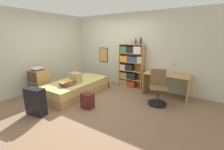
# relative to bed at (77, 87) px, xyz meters

# --- Properties ---
(ground_plane) EXTENTS (14.00, 14.00, 0.00)m
(ground_plane) POSITION_rel_bed_xyz_m (0.70, -0.02, -0.21)
(ground_plane) COLOR #84664C
(wall_back) EXTENTS (10.00, 0.09, 2.60)m
(wall_back) POSITION_rel_bed_xyz_m (0.69, 1.71, 1.09)
(wall_back) COLOR beige
(wall_back) RESTS_ON ground_plane
(wall_left) EXTENTS (0.06, 10.00, 2.60)m
(wall_left) POSITION_rel_bed_xyz_m (-1.40, -0.02, 1.09)
(wall_left) COLOR beige
(wall_left) RESTS_ON ground_plane
(bed) EXTENTS (1.08, 2.10, 0.43)m
(bed) POSITION_rel_bed_xyz_m (0.00, 0.00, 0.00)
(bed) COLOR tan
(bed) RESTS_ON ground_plane
(handbag) EXTENTS (0.36, 0.22, 0.48)m
(handbag) POSITION_rel_bed_xyz_m (0.10, -0.13, 0.38)
(handbag) COLOR tan
(handbag) RESTS_ON bed
(book_stack_on_bed) EXTENTS (0.35, 0.38, 0.14)m
(book_stack_on_bed) POSITION_rel_bed_xyz_m (0.11, -0.49, 0.28)
(book_stack_on_bed) COLOR #232328
(book_stack_on_bed) RESTS_ON bed
(suitcase) EXTENTS (0.50, 0.30, 0.78)m
(suitcase) POSITION_rel_bed_xyz_m (0.18, -1.49, 0.12)
(suitcase) COLOR black
(suitcase) RESTS_ON ground_plane
(dresser) EXTENTS (0.54, 0.45, 0.80)m
(dresser) POSITION_rel_bed_xyz_m (-0.94, -0.69, 0.19)
(dresser) COLOR tan
(dresser) RESTS_ON ground_plane
(magazine_pile_on_dresser) EXTENTS (0.30, 0.36, 0.08)m
(magazine_pile_on_dresser) POSITION_rel_bed_xyz_m (-0.91, -0.71, 0.63)
(magazine_pile_on_dresser) COLOR gold
(magazine_pile_on_dresser) RESTS_ON dresser
(bookcase) EXTENTS (0.88, 0.29, 1.54)m
(bookcase) POSITION_rel_bed_xyz_m (1.13, 1.51, 0.56)
(bookcase) COLOR tan
(bookcase) RESTS_ON ground_plane
(bottle_green) EXTENTS (0.06, 0.06, 0.21)m
(bottle_green) POSITION_rel_bed_xyz_m (0.88, 1.50, 1.41)
(bottle_green) COLOR #B7BCC1
(bottle_green) RESTS_ON bookcase
(bottle_brown) EXTENTS (0.07, 0.07, 0.18)m
(bottle_brown) POSITION_rel_bed_xyz_m (1.09, 1.55, 1.40)
(bottle_brown) COLOR #B7BCC1
(bottle_brown) RESTS_ON bookcase
(bottle_clear) EXTENTS (0.07, 0.07, 0.22)m
(bottle_clear) POSITION_rel_bed_xyz_m (1.29, 1.55, 1.42)
(bottle_clear) COLOR brown
(bottle_clear) RESTS_ON bookcase
(bottle_blue) EXTENTS (0.07, 0.07, 0.26)m
(bottle_blue) POSITION_rel_bed_xyz_m (1.48, 1.55, 1.43)
(bottle_blue) COLOR navy
(bottle_blue) RESTS_ON bookcase
(desk) EXTENTS (1.32, 0.61, 0.70)m
(desk) POSITION_rel_bed_xyz_m (2.44, 1.35, 0.29)
(desk) COLOR tan
(desk) RESTS_ON ground_plane
(desk_lamp) EXTENTS (0.18, 0.13, 0.41)m
(desk_lamp) POSITION_rel_bed_xyz_m (2.64, 1.40, 0.76)
(desk_lamp) COLOR #ADA89E
(desk_lamp) RESTS_ON desk
(desk_chair) EXTENTS (0.59, 0.59, 0.95)m
(desk_chair) POSITION_rel_bed_xyz_m (2.40, 0.64, 0.09)
(desk_chair) COLOR black
(desk_chair) RESTS_ON ground_plane
(backpack) EXTENTS (0.31, 0.25, 0.38)m
(backpack) POSITION_rel_bed_xyz_m (0.95, -0.57, -0.02)
(backpack) COLOR #56231E
(backpack) RESTS_ON ground_plane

